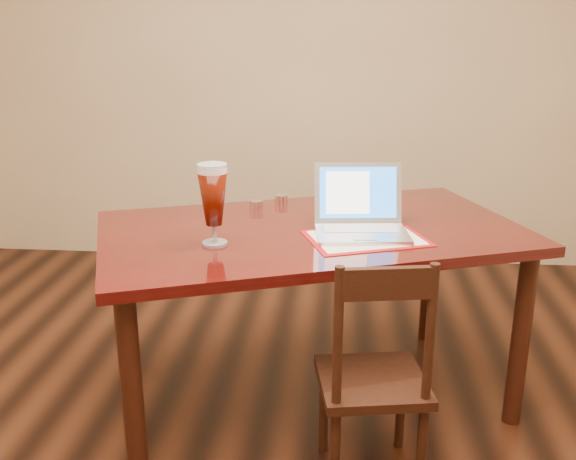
{
  "coord_description": "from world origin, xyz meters",
  "views": [
    {
      "loc": [
        0.31,
        -1.86,
        1.6
      ],
      "look_at": [
        0.1,
        0.61,
        0.81
      ],
      "focal_mm": 40.0,
      "sensor_mm": 36.0,
      "label": 1
    }
  ],
  "objects": [
    {
      "name": "dining_table",
      "position": [
        0.19,
        0.67,
        0.72
      ],
      "size": [
        1.94,
        1.5,
        1.12
      ],
      "rotation": [
        0.0,
        0.0,
        0.35
      ],
      "color": "#470B09",
      "rests_on": "ground"
    },
    {
      "name": "dining_chair",
      "position": [
        0.44,
        0.15,
        0.42
      ],
      "size": [
        0.43,
        0.42,
        0.89
      ],
      "rotation": [
        0.0,
        0.0,
        0.17
      ],
      "color": "black",
      "rests_on": "ground"
    }
  ]
}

